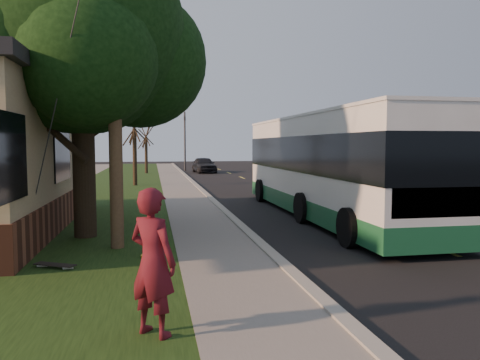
# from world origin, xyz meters

# --- Properties ---
(ground) EXTENTS (120.00, 120.00, 0.00)m
(ground) POSITION_xyz_m (0.00, 0.00, 0.00)
(ground) COLOR black
(ground) RESTS_ON ground
(road) EXTENTS (8.00, 80.00, 0.01)m
(road) POSITION_xyz_m (4.00, 10.00, 0.01)
(road) COLOR black
(road) RESTS_ON ground
(curb) EXTENTS (0.25, 80.00, 0.12)m
(curb) POSITION_xyz_m (0.00, 10.00, 0.06)
(curb) COLOR gray
(curb) RESTS_ON ground
(sidewalk) EXTENTS (2.00, 80.00, 0.08)m
(sidewalk) POSITION_xyz_m (-1.00, 10.00, 0.04)
(sidewalk) COLOR slate
(sidewalk) RESTS_ON ground
(grass_verge) EXTENTS (5.00, 80.00, 0.07)m
(grass_verge) POSITION_xyz_m (-4.50, 10.00, 0.04)
(grass_verge) COLOR black
(grass_verge) RESTS_ON ground
(fire_hydrant) EXTENTS (0.32, 0.32, 0.74)m
(fire_hydrant) POSITION_xyz_m (-2.60, 0.00, 0.43)
(fire_hydrant) COLOR #E0AC0B
(fire_hydrant) RESTS_ON grass_verge
(utility_pole) EXTENTS (2.86, 3.21, 9.07)m
(utility_pole) POSITION_xyz_m (-3.31, 0.99, 4.63)
(utility_pole) COLOR #473321
(utility_pole) RESTS_ON ground
(leafy_tree) EXTENTS (6.30, 6.00, 7.80)m
(leafy_tree) POSITION_xyz_m (-4.17, 2.65, 5.17)
(leafy_tree) COLOR black
(leafy_tree) RESTS_ON grass_verge
(bare_tree_near) EXTENTS (1.38, 1.21, 4.31)m
(bare_tree_near) POSITION_xyz_m (-3.50, 18.00, 2.15)
(bare_tree_near) COLOR black
(bare_tree_near) RESTS_ON grass_verge
(bare_tree_far) EXTENTS (1.38, 1.21, 4.03)m
(bare_tree_far) POSITION_xyz_m (-3.00, 30.00, 2.00)
(bare_tree_far) COLOR black
(bare_tree_far) RESTS_ON grass_verge
(traffic_signal) EXTENTS (0.18, 0.22, 5.50)m
(traffic_signal) POSITION_xyz_m (0.50, 34.00, 3.16)
(traffic_signal) COLOR #2D2D30
(traffic_signal) RESTS_ON ground
(transit_bus) EXTENTS (2.88, 12.48, 3.38)m
(transit_bus) POSITION_xyz_m (3.33, 4.87, 1.80)
(transit_bus) COLOR silver
(transit_bus) RESTS_ON ground
(skateboarder) EXTENTS (0.79, 0.77, 1.83)m
(skateboarder) POSITION_xyz_m (-2.50, -4.15, 0.99)
(skateboarder) COLOR #53101A
(skateboarder) RESTS_ON grass_verge
(skateboard_main) EXTENTS (0.36, 0.94, 0.09)m
(skateboard_main) POSITION_xyz_m (-2.50, 0.39, 0.13)
(skateboard_main) COLOR black
(skateboard_main) RESTS_ON grass_verge
(skateboard_spare) EXTENTS (0.84, 0.57, 0.08)m
(skateboard_spare) POSITION_xyz_m (-4.34, -0.61, 0.13)
(skateboard_spare) COLOR black
(skateboard_spare) RESTS_ON grass_verge
(distant_car) EXTENTS (2.05, 4.23, 1.39)m
(distant_car) POSITION_xyz_m (1.93, 30.83, 0.69)
(distant_car) COLOR black
(distant_car) RESTS_ON ground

